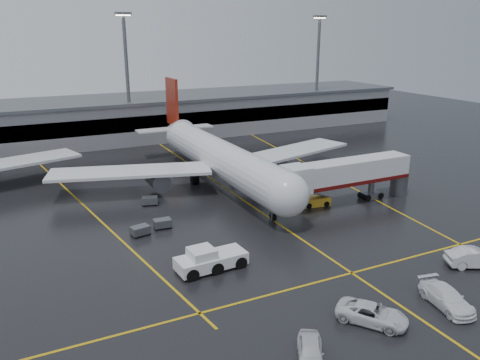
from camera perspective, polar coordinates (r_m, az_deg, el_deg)
name	(u,v)px	position (r m, az deg, el deg)	size (l,w,h in m)	color
ground	(247,203)	(64.82, 0.81, -2.68)	(220.00, 220.00, 0.00)	black
apron_line_centre	(247,203)	(64.81, 0.81, -2.67)	(0.25, 90.00, 0.02)	gold
apron_line_stop	(352,273)	(47.91, 13.04, -10.63)	(60.00, 0.25, 0.02)	gold
apron_line_left	(80,202)	(68.39, -18.30, -2.50)	(0.25, 70.00, 0.02)	gold
apron_line_right	(315,168)	(81.91, 8.88, 1.37)	(0.25, 70.00, 0.02)	gold
terminal	(147,116)	(107.39, -10.97, 7.37)	(122.00, 19.00, 8.60)	gray
light_mast_mid	(127,71)	(99.23, -13.19, 12.37)	(3.00, 1.20, 25.45)	#595B60
light_mast_right	(318,65)	(117.98, 9.14, 13.28)	(3.00, 1.20, 25.45)	#595B60
main_airliner	(217,156)	(71.98, -2.69, 2.83)	(48.80, 45.60, 14.10)	silver
jet_bridge	(348,175)	(65.02, 12.63, 0.60)	(19.90, 3.40, 6.05)	silver
pushback_tractor	(209,260)	(47.05, -3.64, -9.41)	(6.99, 3.29, 2.45)	white
belt_loader	(315,201)	(64.37, 8.87, -2.48)	(4.00, 2.28, 2.40)	gold
service_van_a	(372,314)	(40.66, 15.32, -14.98)	(2.56, 5.55, 1.54)	silver
service_van_b	(447,298)	(44.71, 23.19, -12.64)	(2.27, 5.58, 1.62)	white
service_van_c	(476,258)	(52.76, 26.05, -8.24)	(1.95, 5.60, 1.85)	silver
service_van_d	(310,351)	(35.88, 8.29, -19.34)	(1.78, 4.41, 1.50)	silver
baggage_cart_a	(162,223)	(57.11, -9.14, -5.04)	(2.08, 1.43, 1.12)	#595B60
baggage_cart_b	(140,230)	(55.60, -11.69, -5.82)	(2.22, 1.68, 1.12)	#595B60
baggage_cart_c	(150,200)	(64.86, -10.59, -2.38)	(2.29, 1.82, 1.12)	#595B60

